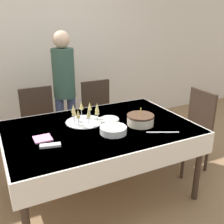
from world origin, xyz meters
TOP-DOWN VIEW (x-y plane):
  - ground_plane at (0.00, 0.00)m, footprint 12.00×12.00m
  - wall_back at (0.00, 1.90)m, footprint 8.00×0.05m
  - dining_table at (0.00, 0.00)m, footprint 1.79×1.19m
  - dining_chair_far_left at (-0.40, 0.92)m, footprint 0.43×0.43m
  - dining_chair_far_right at (0.40, 0.92)m, footprint 0.42×0.42m
  - dining_chair_right_end at (1.21, -0.00)m, footprint 0.43×0.43m
  - birthday_cake at (0.38, -0.13)m, footprint 0.27×0.27m
  - champagne_tray at (-0.08, 0.18)m, footprint 0.38×0.38m
  - plate_stack_main at (0.05, -0.19)m, footprint 0.25×0.25m
  - plate_stack_dessert at (0.12, 0.04)m, footprint 0.20×0.20m
  - cake_knife at (0.47, -0.38)m, footprint 0.28×0.15m
  - fork_pile at (-0.53, -0.19)m, footprint 0.18×0.10m
  - napkin_pile at (-0.55, -0.03)m, footprint 0.15×0.15m
  - person_standing at (-0.02, 1.06)m, footprint 0.28×0.28m

SIDE VIEW (x-z plane):
  - ground_plane at x=0.00m, z-range 0.00..0.00m
  - dining_chair_far_left at x=-0.40m, z-range 0.05..1.00m
  - dining_chair_far_right at x=0.40m, z-range 0.05..1.00m
  - dining_chair_right_end at x=1.21m, z-range 0.05..1.00m
  - dining_table at x=0.00m, z-range 0.28..1.04m
  - cake_knife at x=0.47m, z-range 0.76..0.76m
  - napkin_pile at x=-0.55m, z-range 0.76..0.77m
  - fork_pile at x=-0.53m, z-range 0.76..0.78m
  - plate_stack_dessert at x=0.12m, z-range 0.76..0.81m
  - plate_stack_main at x=0.05m, z-range 0.76..0.82m
  - birthday_cake at x=0.38m, z-range 0.72..0.90m
  - champagne_tray at x=-0.08m, z-range 0.75..0.93m
  - person_standing at x=-0.02m, z-range 0.16..1.77m
  - wall_back at x=0.00m, z-range 0.00..2.70m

